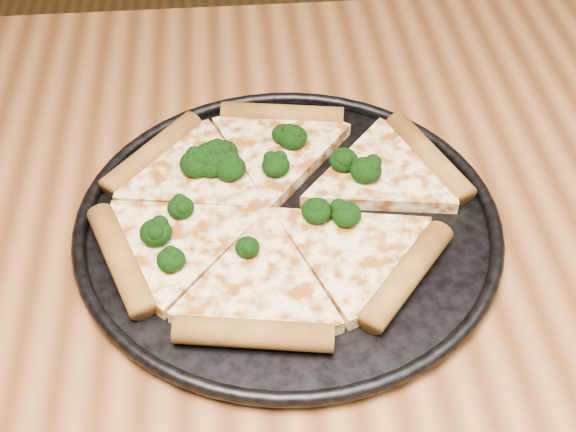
{
  "coord_description": "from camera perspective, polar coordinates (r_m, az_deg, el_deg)",
  "views": [
    {
      "loc": [
        -0.06,
        -0.41,
        1.24
      ],
      "look_at": [
        -0.02,
        0.07,
        0.77
      ],
      "focal_mm": 49.59,
      "sensor_mm": 36.0,
      "label": 1
    }
  ],
  "objects": [
    {
      "name": "broccoli_florets",
      "position": [
        0.7,
        -2.62,
        2.91
      ],
      "size": [
        0.21,
        0.17,
        0.02
      ],
      "color": "black",
      "rests_on": "pizza"
    },
    {
      "name": "pizza_pan",
      "position": [
        0.68,
        -0.0,
        -0.5
      ],
      "size": [
        0.37,
        0.37,
        0.02
      ],
      "color": "black",
      "rests_on": "dining_table"
    },
    {
      "name": "dining_table",
      "position": [
        0.71,
        2.06,
        -9.98
      ],
      "size": [
        1.2,
        0.9,
        0.75
      ],
      "color": "brown",
      "rests_on": "ground"
    },
    {
      "name": "pizza",
      "position": [
        0.68,
        -0.94,
        0.61
      ],
      "size": [
        0.34,
        0.3,
        0.02
      ],
      "rotation": [
        0.0,
        0.0,
        -0.16
      ],
      "color": "#FFE89C",
      "rests_on": "pizza_pan"
    }
  ]
}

